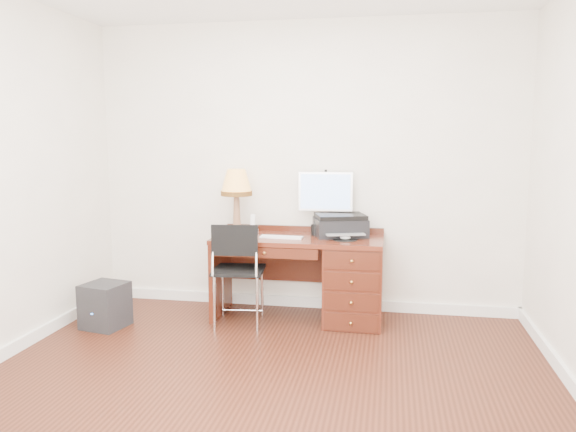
% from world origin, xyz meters
% --- Properties ---
extents(ground, '(4.00, 4.00, 0.00)m').
position_xyz_m(ground, '(0.00, 0.00, 0.00)').
color(ground, '#33140B').
rests_on(ground, ground).
extents(room_shell, '(4.00, 4.00, 4.00)m').
position_xyz_m(room_shell, '(0.00, 0.63, 0.05)').
color(room_shell, white).
rests_on(room_shell, ground).
extents(desk, '(1.50, 0.67, 0.75)m').
position_xyz_m(desk, '(0.32, 1.40, 0.41)').
color(desk, '#582012').
rests_on(desk, ground).
extents(monitor, '(0.50, 0.17, 0.57)m').
position_xyz_m(monitor, '(0.21, 1.62, 1.11)').
color(monitor, silver).
rests_on(monitor, desk).
extents(keyboard, '(0.38, 0.13, 0.01)m').
position_xyz_m(keyboard, '(-0.14, 1.32, 0.76)').
color(keyboard, white).
rests_on(keyboard, desk).
extents(mouse_pad, '(0.21, 0.21, 0.04)m').
position_xyz_m(mouse_pad, '(0.42, 1.31, 0.76)').
color(mouse_pad, black).
rests_on(mouse_pad, desk).
extents(printer, '(0.53, 0.47, 0.20)m').
position_xyz_m(printer, '(0.36, 1.51, 0.85)').
color(printer, black).
rests_on(printer, desk).
extents(leg_lamp, '(0.29, 0.29, 0.59)m').
position_xyz_m(leg_lamp, '(-0.60, 1.49, 1.19)').
color(leg_lamp, black).
rests_on(leg_lamp, desk).
extents(phone, '(0.09, 0.09, 0.18)m').
position_xyz_m(phone, '(-0.45, 1.52, 0.80)').
color(phone, white).
rests_on(phone, desk).
extents(pen_cup, '(0.08, 0.08, 0.10)m').
position_xyz_m(pen_cup, '(0.14, 1.50, 0.80)').
color(pen_cup, black).
rests_on(pen_cup, desk).
extents(chair, '(0.48, 0.48, 0.92)m').
position_xyz_m(chair, '(-0.49, 1.07, 0.56)').
color(chair, black).
rests_on(chair, ground).
extents(equipment_box, '(0.39, 0.39, 0.39)m').
position_xyz_m(equipment_box, '(-1.61, 0.85, 0.19)').
color(equipment_box, black).
rests_on(equipment_box, ground).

